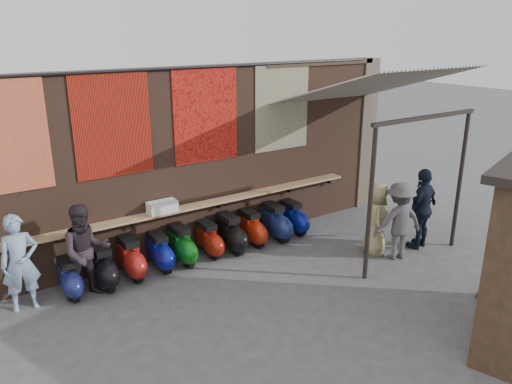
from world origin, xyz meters
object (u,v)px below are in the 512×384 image
at_px(scooter_stool_3, 160,252).
at_px(scooter_stool_9, 293,218).
at_px(scooter_stool_1, 103,267).
at_px(shopper_tan, 376,219).
at_px(scooter_stool_0, 69,279).
at_px(diner_left, 20,263).
at_px(scooter_stool_5, 209,240).
at_px(scooter_stool_4, 182,245).
at_px(shopper_navy, 422,209).
at_px(scooter_stool_8, 275,222).
at_px(shopper_grey, 399,221).
at_px(diner_right, 86,252).
at_px(scooter_stool_2, 131,258).
at_px(scooter_stool_7, 251,228).
at_px(shelf_box, 162,207).
at_px(scooter_stool_6, 230,234).

distance_m(scooter_stool_3, scooter_stool_9, 3.45).
xyz_separation_m(scooter_stool_1, shopper_tan, (5.42, -1.85, 0.40)).
distance_m(scooter_stool_0, diner_left, 0.92).
relative_size(scooter_stool_5, scooter_stool_9, 0.96).
height_order(scooter_stool_4, shopper_navy, shopper_navy).
xyz_separation_m(scooter_stool_3, scooter_stool_5, (1.15, 0.01, -0.01)).
height_order(scooter_stool_3, shopper_tan, shopper_tan).
height_order(scooter_stool_8, shopper_grey, shopper_grey).
relative_size(scooter_stool_1, scooter_stool_9, 1.04).
relative_size(scooter_stool_5, diner_right, 0.44).
xyz_separation_m(scooter_stool_2, scooter_stool_3, (0.61, -0.01, -0.02)).
bearing_deg(scooter_stool_4, scooter_stool_9, -0.35).
bearing_deg(shopper_navy, diner_left, -26.36).
bearing_deg(diner_right, scooter_stool_7, 7.38).
height_order(scooter_stool_1, shopper_navy, shopper_navy).
bearing_deg(scooter_stool_1, shopper_tan, -18.82).
bearing_deg(scooter_stool_9, shopper_navy, -50.35).
distance_m(scooter_stool_1, scooter_stool_3, 1.19).
xyz_separation_m(shelf_box, scooter_stool_5, (0.92, -0.25, -0.87)).
relative_size(scooter_stool_3, scooter_stool_4, 0.95).
bearing_deg(scooter_stool_0, shopper_navy, -17.01).
height_order(scooter_stool_7, scooter_stool_8, scooter_stool_8).
height_order(scooter_stool_5, scooter_stool_6, scooter_stool_6).
height_order(scooter_stool_7, shopper_grey, shopper_grey).
bearing_deg(scooter_stool_7, scooter_stool_9, -0.76).
distance_m(scooter_stool_7, shopper_navy, 3.85).
xyz_separation_m(scooter_stool_1, shopper_navy, (6.50, -2.20, 0.52)).
relative_size(shelf_box, scooter_stool_4, 0.71).
relative_size(scooter_stool_6, scooter_stool_7, 1.07).
height_order(scooter_stool_3, shopper_navy, shopper_navy).
relative_size(scooter_stool_3, shopper_tan, 0.50).
distance_m(scooter_stool_0, scooter_stool_1, 0.64).
distance_m(scooter_stool_0, shopper_grey, 6.69).
bearing_deg(scooter_stool_9, shelf_box, 175.22).
bearing_deg(scooter_stool_5, scooter_stool_8, -2.71).
distance_m(diner_left, diner_right, 1.09).
xyz_separation_m(scooter_stool_5, scooter_stool_8, (1.72, -0.08, 0.05)).
relative_size(shopper_grey, shopper_tan, 1.05).
relative_size(diner_left, shopper_grey, 1.03).
height_order(scooter_stool_0, shopper_tan, shopper_tan).
relative_size(scooter_stool_5, scooter_stool_6, 0.90).
relative_size(scooter_stool_8, diner_left, 0.51).
distance_m(scooter_stool_8, scooter_stool_9, 0.59).
relative_size(scooter_stool_2, scooter_stool_4, 1.00).
height_order(shelf_box, diner_left, diner_left).
bearing_deg(diner_left, shopper_grey, -15.63).
distance_m(scooter_stool_7, shopper_grey, 3.25).
height_order(scooter_stool_0, scooter_stool_6, scooter_stool_6).
bearing_deg(scooter_stool_6, scooter_stool_5, 171.95).
distance_m(scooter_stool_4, scooter_stool_5, 0.65).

